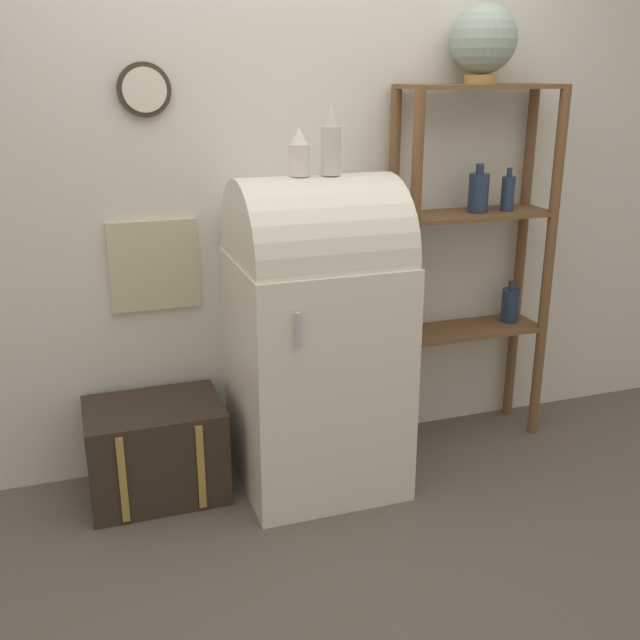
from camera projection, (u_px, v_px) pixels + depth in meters
ground_plane at (331, 499)px, 3.29m from camera, size 12.00×12.00×0.00m
wall_back at (289, 173)px, 3.37m from camera, size 7.00×0.09×2.70m
refrigerator at (316, 330)px, 3.25m from camera, size 0.69×0.71×1.39m
suitcase_trunk at (156, 450)px, 3.27m from camera, size 0.58×0.43×0.42m
shelf_unit at (474, 247)px, 3.58m from camera, size 0.77×0.29×1.73m
globe at (483, 40)px, 3.31m from camera, size 0.30×0.30×0.34m
vase_left at (299, 153)px, 2.99m from camera, size 0.09×0.09×0.19m
vase_center at (331, 140)px, 3.00m from camera, size 0.08×0.08×0.30m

